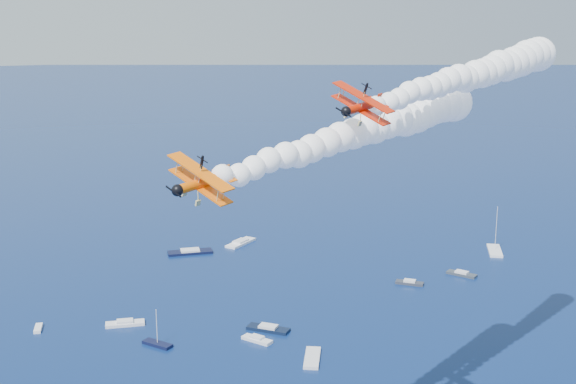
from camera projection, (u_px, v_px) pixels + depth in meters
name	position (u px, v px, depth m)	size (l,w,h in m)	color
biplane_lead	(363.00, 107.00, 94.49)	(7.84, 8.79, 5.30)	red
biplane_trail	(202.00, 183.00, 82.41)	(8.05, 9.03, 5.44)	#FA6405
smoke_trail_lead	(470.00, 76.00, 114.31)	(49.44, 29.52, 10.18)	white
smoke_trail_trail	(357.00, 133.00, 101.91)	(49.86, 28.73, 10.18)	white
spectator_boats	(215.00, 307.00, 184.90)	(212.44, 177.11, 0.70)	white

